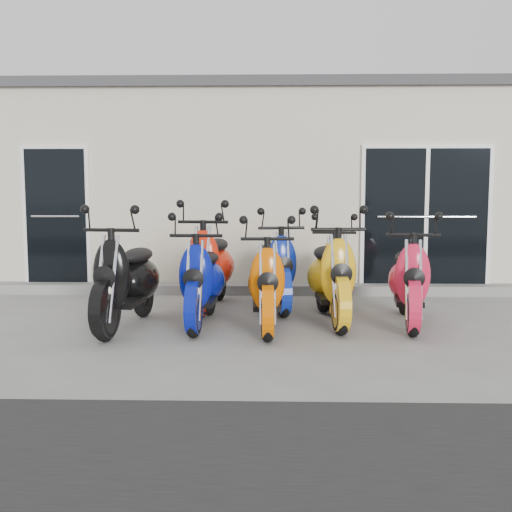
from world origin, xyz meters
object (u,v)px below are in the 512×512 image
object	(u,v)px
scooter_front_orange_a	(266,272)
scooter_back_red	(210,254)
scooter_front_orange_b	(331,264)
scooter_front_black	(126,266)
scooter_front_blue	(202,268)
scooter_back_yellow	(332,260)
scooter_back_blue	(276,257)
scooter_front_red	(409,268)

from	to	relation	value
scooter_front_orange_a	scooter_back_red	distance (m)	1.45
scooter_front_orange_b	scooter_back_red	world-z (taller)	scooter_back_red
scooter_front_black	scooter_front_orange_a	distance (m)	1.66
scooter_front_blue	scooter_front_orange_a	world-z (taller)	scooter_front_blue
scooter_front_black	scooter_back_yellow	world-z (taller)	scooter_front_black
scooter_front_blue	scooter_back_red	size ratio (longest dim) A/B	0.92
scooter_front_blue	scooter_front_black	bearing A→B (deg)	-167.26
scooter_front_orange_b	scooter_back_blue	bearing A→B (deg)	121.79
scooter_back_yellow	scooter_back_red	bearing A→B (deg)	-173.00
scooter_back_yellow	scooter_back_blue	bearing A→B (deg)	-173.23
scooter_front_blue	scooter_front_orange_b	xyz separation A→B (m)	(1.57, 0.19, 0.04)
scooter_front_blue	scooter_front_orange_b	bearing A→B (deg)	9.01
scooter_front_blue	scooter_front_orange_a	bearing A→B (deg)	-10.71
scooter_front_blue	scooter_front_red	size ratio (longest dim) A/B	1.00
scooter_front_black	scooter_back_red	bearing A→B (deg)	60.48
scooter_back_blue	scooter_back_yellow	bearing A→B (deg)	-4.21
scooter_front_orange_a	scooter_front_red	world-z (taller)	scooter_front_red
scooter_front_red	scooter_back_red	distance (m)	2.67
scooter_front_blue	scooter_back_yellow	world-z (taller)	scooter_front_blue
scooter_front_orange_b	scooter_back_yellow	bearing A→B (deg)	79.75
scooter_front_black	scooter_back_blue	bearing A→B (deg)	42.19
scooter_front_red	scooter_back_red	bearing A→B (deg)	166.42
scooter_front_red	scooter_back_red	size ratio (longest dim) A/B	0.93
scooter_front_orange_a	scooter_front_red	bearing A→B (deg)	7.18
scooter_front_orange_a	scooter_front_orange_b	bearing A→B (deg)	23.00
scooter_front_black	scooter_back_yellow	size ratio (longest dim) A/B	1.12
scooter_front_blue	scooter_back_red	distance (m)	1.04
scooter_back_yellow	scooter_front_orange_a	bearing A→B (deg)	-120.84
scooter_front_orange_b	scooter_front_red	xyz separation A→B (m)	(0.93, -0.09, -0.04)
scooter_back_blue	scooter_back_yellow	xyz separation A→B (m)	(0.77, 0.05, -0.04)
scooter_front_red	scooter_back_blue	xyz separation A→B (m)	(-1.60, 1.01, 0.01)
scooter_back_red	scooter_front_black	bearing A→B (deg)	-120.45
scooter_back_red	scooter_front_orange_b	bearing A→B (deg)	-22.99
scooter_front_blue	scooter_back_red	bearing A→B (deg)	92.18
scooter_front_black	scooter_front_orange_a	size ratio (longest dim) A/B	1.09
scooter_front_blue	scooter_front_red	world-z (taller)	scooter_front_red
scooter_front_orange_a	scooter_back_blue	xyz separation A→B (m)	(0.12, 1.29, 0.02)
scooter_front_black	scooter_front_red	size ratio (longest dim) A/B	1.06
scooter_back_red	scooter_back_yellow	distance (m)	1.68
scooter_front_black	scooter_front_blue	xyz separation A→B (m)	(0.88, 0.17, -0.05)
scooter_front_blue	scooter_front_orange_b	distance (m)	1.58
scooter_front_red	scooter_back_yellow	distance (m)	1.35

